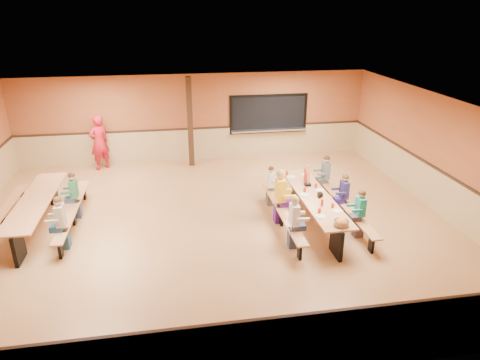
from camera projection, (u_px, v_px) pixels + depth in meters
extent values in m
plane|color=#A36A3E|center=(211.00, 224.00, 10.75)|extent=(12.00, 12.00, 0.00)
cube|color=#9C532D|center=(195.00, 118.00, 14.74)|extent=(12.00, 0.04, 3.00)
cube|color=#9C532D|center=(247.00, 301.00, 5.61)|extent=(12.00, 0.04, 3.00)
cube|color=#9C532D|center=(439.00, 155.00, 11.09)|extent=(0.04, 10.00, 3.00)
cube|color=white|center=(207.00, 106.00, 9.61)|extent=(12.00, 10.00, 0.04)
cube|color=black|center=(269.00, 114.00, 15.09)|extent=(2.60, 0.06, 1.20)
cube|color=silver|center=(269.00, 130.00, 15.23)|extent=(2.70, 0.28, 0.06)
cube|color=black|center=(190.00, 123.00, 14.16)|extent=(0.18, 0.18, 3.00)
cube|color=#BE7A4B|center=(315.00, 197.00, 10.56)|extent=(0.75, 3.60, 0.04)
cube|color=black|center=(337.00, 241.00, 9.28)|extent=(0.08, 0.60, 0.70)
cube|color=black|center=(296.00, 186.00, 12.11)|extent=(0.08, 0.60, 0.70)
cube|color=#BE7A4B|center=(282.00, 209.00, 10.54)|extent=(0.26, 3.60, 0.04)
cube|color=black|center=(281.00, 218.00, 10.63)|extent=(0.06, 0.18, 0.41)
cube|color=#BE7A4B|center=(345.00, 205.00, 10.79)|extent=(0.26, 3.60, 0.04)
cube|color=black|center=(344.00, 213.00, 10.88)|extent=(0.06, 0.18, 0.41)
cube|color=#BE7A4B|center=(35.00, 200.00, 10.35)|extent=(0.75, 3.60, 0.04)
cube|color=black|center=(18.00, 247.00, 9.07)|extent=(0.08, 0.60, 0.70)
cube|color=black|center=(53.00, 189.00, 11.90)|extent=(0.08, 0.60, 0.70)
cube|color=#BE7A4B|center=(1.00, 214.00, 10.33)|extent=(0.26, 3.60, 0.04)
cube|color=black|center=(3.00, 222.00, 10.42)|extent=(0.06, 0.18, 0.41)
cube|color=#BE7A4B|center=(73.00, 209.00, 10.58)|extent=(0.26, 3.60, 0.04)
cube|color=black|center=(74.00, 217.00, 10.67)|extent=(0.06, 0.18, 0.41)
imported|color=red|center=(99.00, 143.00, 14.06)|extent=(0.80, 0.75, 1.83)
cylinder|color=#B02217|center=(307.00, 177.00, 11.39)|extent=(0.16, 0.16, 0.22)
cube|color=black|center=(320.00, 195.00, 10.44)|extent=(0.10, 0.14, 0.13)
cylinder|color=yellow|center=(322.00, 201.00, 10.05)|extent=(0.06, 0.06, 0.17)
cylinder|color=#B2140F|center=(322.00, 203.00, 9.98)|extent=(0.06, 0.06, 0.17)
cube|color=black|center=(307.00, 184.00, 11.15)|extent=(0.16, 0.16, 0.06)
cube|color=#BE7A4B|center=(308.00, 174.00, 11.04)|extent=(0.02, 0.09, 0.50)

